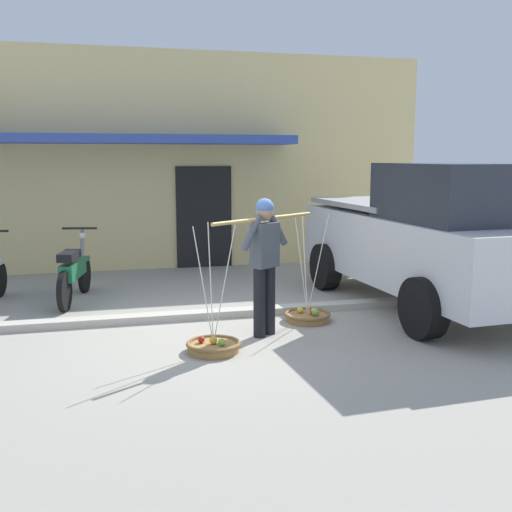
{
  "coord_description": "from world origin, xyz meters",
  "views": [
    {
      "loc": [
        -1.29,
        -7.24,
        2.18
      ],
      "look_at": [
        0.69,
        0.6,
        0.85
      ],
      "focal_mm": 42.32,
      "sensor_mm": 36.0,
      "label": 1
    }
  ],
  "objects_px": {
    "fruit_basket_left_side": "(308,316)",
    "parked_truck": "(432,238)",
    "motorcycle_second_in_row": "(74,272)",
    "fruit_basket_right_side": "(213,345)",
    "fruit_vendor": "(265,257)"
  },
  "relations": [
    {
      "from": "fruit_basket_left_side",
      "to": "fruit_basket_right_side",
      "type": "relative_size",
      "value": 1.0
    },
    {
      "from": "fruit_basket_left_side",
      "to": "parked_truck",
      "type": "xyz_separation_m",
      "value": [
        1.97,
        0.29,
        0.96
      ]
    },
    {
      "from": "motorcycle_second_in_row",
      "to": "parked_truck",
      "type": "relative_size",
      "value": 0.38
    },
    {
      "from": "fruit_vendor",
      "to": "parked_truck",
      "type": "relative_size",
      "value": 0.35
    },
    {
      "from": "fruit_vendor",
      "to": "fruit_basket_left_side",
      "type": "distance_m",
      "value": 1.26
    },
    {
      "from": "fruit_basket_right_side",
      "to": "parked_truck",
      "type": "bearing_deg",
      "value": 20.06
    },
    {
      "from": "fruit_basket_right_side",
      "to": "parked_truck",
      "type": "distance_m",
      "value": 3.77
    },
    {
      "from": "fruit_basket_left_side",
      "to": "motorcycle_second_in_row",
      "type": "xyz_separation_m",
      "value": [
        -3.08,
        1.92,
        0.38
      ]
    },
    {
      "from": "fruit_basket_right_side",
      "to": "parked_truck",
      "type": "xyz_separation_m",
      "value": [
        3.43,
        1.25,
        0.96
      ]
    },
    {
      "from": "fruit_basket_left_side",
      "to": "motorcycle_second_in_row",
      "type": "relative_size",
      "value": 0.81
    },
    {
      "from": "fruit_vendor",
      "to": "fruit_basket_right_side",
      "type": "xyz_separation_m",
      "value": [
        -0.73,
        -0.48,
        -0.9
      ]
    },
    {
      "from": "fruit_vendor",
      "to": "motorcycle_second_in_row",
      "type": "relative_size",
      "value": 0.94
    },
    {
      "from": "motorcycle_second_in_row",
      "to": "fruit_basket_right_side",
      "type": "bearing_deg",
      "value": -60.69
    },
    {
      "from": "fruit_basket_left_side",
      "to": "parked_truck",
      "type": "bearing_deg",
      "value": 8.37
    },
    {
      "from": "fruit_basket_left_side",
      "to": "motorcycle_second_in_row",
      "type": "bearing_deg",
      "value": 147.97
    }
  ]
}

